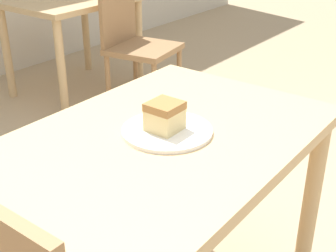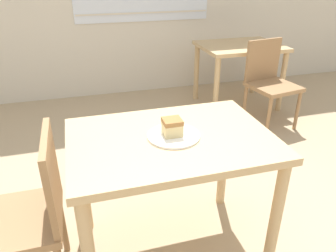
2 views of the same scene
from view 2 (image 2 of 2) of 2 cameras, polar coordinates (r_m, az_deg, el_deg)
name	(u,v)px [view 2 (image 2 of 2)]	position (r m, az deg, el deg)	size (l,w,h in m)	color
dining_table_near	(171,156)	(1.72, 0.52, -5.33)	(1.04, 0.73, 0.77)	tan
dining_table_far	(240,55)	(3.94, 12.35, 11.97)	(0.91, 0.71, 0.73)	tan
chair_near_window	(29,212)	(1.77, -23.05, -13.55)	(0.44, 0.44, 0.88)	#9E754C
chair_far_corner	(269,80)	(3.54, 17.24, 7.62)	(0.50, 0.50, 0.88)	#9E754C
plate	(174,136)	(1.66, 0.98, -1.70)	(0.27, 0.27, 0.01)	white
cake_slice	(172,127)	(1.64, 0.74, -0.16)	(0.09, 0.09, 0.09)	#E5CC89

